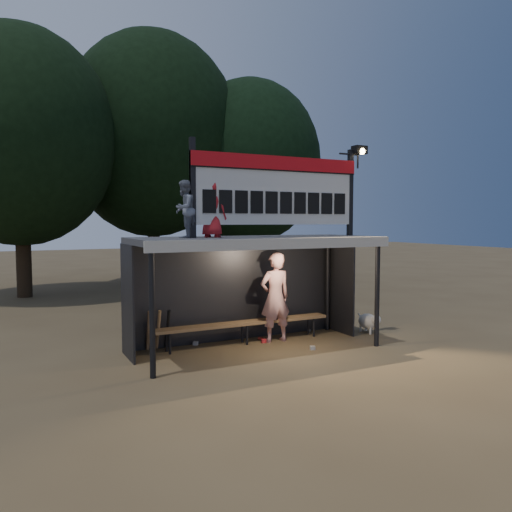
{
  "coord_description": "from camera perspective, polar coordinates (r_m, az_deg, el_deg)",
  "views": [
    {
      "loc": [
        -4.55,
        -9.04,
        2.64
      ],
      "look_at": [
        0.2,
        0.4,
        1.9
      ],
      "focal_mm": 35.0,
      "sensor_mm": 36.0,
      "label": 1
    }
  ],
  "objects": [
    {
      "name": "bats",
      "position": [
        10.46,
        -11.12,
        -8.26
      ],
      "size": [
        0.47,
        0.33,
        0.84
      ],
      "color": "olive",
      "rests_on": "ground"
    },
    {
      "name": "child_b",
      "position": [
        9.81,
        -5.01,
        5.32
      ],
      "size": [
        0.63,
        0.61,
        1.09
      ],
      "primitive_type": "imported",
      "rotation": [
        0.0,
        0.0,
        2.44
      ],
      "color": "maroon",
      "rests_on": "dugout_shelter"
    },
    {
      "name": "litter",
      "position": [
        11.06,
        1.42,
        -9.6
      ],
      "size": [
        2.95,
        1.56,
        0.08
      ],
      "color": "red",
      "rests_on": "ground"
    },
    {
      "name": "bench",
      "position": [
        10.84,
        -1.31,
        -7.74
      ],
      "size": [
        4.0,
        0.35,
        0.48
      ],
      "color": "olive",
      "rests_on": "ground"
    },
    {
      "name": "tree_mid",
      "position": [
        21.56,
        -11.77,
        13.33
      ],
      "size": [
        7.22,
        7.22,
        10.36
      ],
      "color": "#312315",
      "rests_on": "ground"
    },
    {
      "name": "tree_left",
      "position": [
        19.26,
        -25.39,
        12.2
      ],
      "size": [
        6.46,
        6.46,
        9.27
      ],
      "color": "#2E2114",
      "rests_on": "ground"
    },
    {
      "name": "player",
      "position": [
        10.92,
        2.21,
        -4.74
      ],
      "size": [
        0.72,
        0.47,
        1.96
      ],
      "primitive_type": "imported",
      "rotation": [
        0.0,
        0.0,
        3.14
      ],
      "color": "silver",
      "rests_on": "ground"
    },
    {
      "name": "dugout_shelter",
      "position": [
        10.37,
        -0.6,
        -0.39
      ],
      "size": [
        5.1,
        2.08,
        2.32
      ],
      "color": "#3A3A3C",
      "rests_on": "ground"
    },
    {
      "name": "ground",
      "position": [
        10.46,
        0.01,
        -10.62
      ],
      "size": [
        80.0,
        80.0,
        0.0
      ],
      "primitive_type": "plane",
      "color": "brown",
      "rests_on": "ground"
    },
    {
      "name": "scoreboard_assembly",
      "position": [
        10.4,
        2.8,
        7.77
      ],
      "size": [
        4.1,
        0.27,
        1.99
      ],
      "color": "black",
      "rests_on": "dugout_shelter"
    },
    {
      "name": "dog",
      "position": [
        12.16,
        12.81,
        -7.29
      ],
      "size": [
        0.36,
        0.81,
        0.49
      ],
      "color": "silver",
      "rests_on": "ground"
    },
    {
      "name": "tree_right",
      "position": [
        21.9,
        -0.69,
        10.69
      ],
      "size": [
        6.08,
        6.08,
        8.72
      ],
      "color": "black",
      "rests_on": "ground"
    },
    {
      "name": "child_a",
      "position": [
        9.5,
        -8.21,
        5.33
      ],
      "size": [
        0.67,
        0.67,
        1.09
      ],
      "primitive_type": "imported",
      "rotation": [
        0.0,
        0.0,
        3.92
      ],
      "color": "slate",
      "rests_on": "dugout_shelter"
    }
  ]
}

